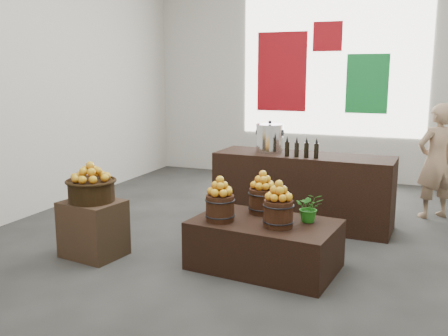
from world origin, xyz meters
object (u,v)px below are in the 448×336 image
at_px(display_table, 264,244).
at_px(stock_pot_left, 270,139).
at_px(counter, 303,190).
at_px(shopper, 436,161).
at_px(crate, 93,229).
at_px(wicker_basket, 91,191).

xyz_separation_m(display_table, stock_pot_left, (-0.43, 1.58, 0.82)).
relative_size(counter, shopper, 1.45).
distance_m(crate, stock_pot_left, 2.45).
bearing_deg(shopper, counter, -5.97).
distance_m(stock_pot_left, shopper, 2.21).
relative_size(display_table, counter, 0.63).
bearing_deg(wicker_basket, display_table, 11.03).
xyz_separation_m(counter, stock_pot_left, (-0.45, 0.02, 0.62)).
height_order(wicker_basket, shopper, shopper).
bearing_deg(counter, stock_pot_left, 180.00).
distance_m(crate, wicker_basket, 0.40).
xyz_separation_m(wicker_basket, display_table, (1.76, 0.34, -0.46)).
bearing_deg(crate, counter, 46.97).
distance_m(wicker_basket, counter, 2.61).
bearing_deg(shopper, stock_pot_left, -12.49).
distance_m(wicker_basket, stock_pot_left, 2.36).
bearing_deg(counter, display_table, -88.26).
bearing_deg(crate, shopper, 40.58).
bearing_deg(stock_pot_left, shopper, 24.82).
distance_m(wicker_basket, shopper, 4.36).
bearing_deg(stock_pot_left, wicker_basket, -124.67).
bearing_deg(display_table, crate, -162.83).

